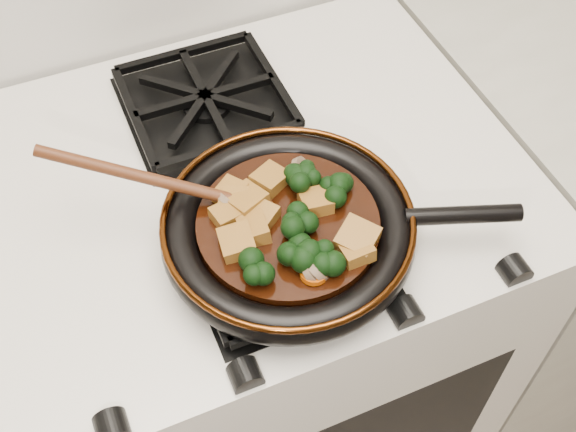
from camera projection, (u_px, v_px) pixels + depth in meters
name	position (u px, v px, depth m)	size (l,w,h in m)	color
stove	(253.00, 334.00, 1.33)	(0.76, 0.60, 0.90)	beige
burner_grate_front	(280.00, 246.00, 0.89)	(0.23, 0.23, 0.03)	black
burner_grate_back	(206.00, 101.00, 1.04)	(0.23, 0.23, 0.03)	black
skillet	(290.00, 229.00, 0.87)	(0.42, 0.31, 0.05)	black
braising_sauce	(288.00, 227.00, 0.86)	(0.22, 0.22, 0.02)	black
tofu_cube_0	(231.00, 194.00, 0.87)	(0.04, 0.03, 0.02)	brown
tofu_cube_1	(270.00, 180.00, 0.88)	(0.04, 0.03, 0.02)	brown
tofu_cube_2	(316.00, 202.00, 0.86)	(0.04, 0.04, 0.02)	brown
tofu_cube_3	(246.00, 202.00, 0.86)	(0.04, 0.04, 0.02)	brown
tofu_cube_4	(237.00, 243.00, 0.82)	(0.04, 0.04, 0.02)	brown
tofu_cube_5	(356.00, 250.00, 0.82)	(0.04, 0.04, 0.02)	brown
tofu_cube_6	(234.00, 203.00, 0.86)	(0.04, 0.03, 0.02)	brown
tofu_cube_7	(357.00, 239.00, 0.83)	(0.04, 0.04, 0.02)	brown
tofu_cube_8	(254.00, 230.00, 0.84)	(0.04, 0.03, 0.02)	brown
tofu_cube_9	(260.00, 216.00, 0.85)	(0.04, 0.04, 0.02)	brown
tofu_cube_10	(227.00, 215.00, 0.85)	(0.04, 0.03, 0.02)	brown
broccoli_floret_0	(336.00, 192.00, 0.87)	(0.06, 0.06, 0.05)	black
broccoli_floret_1	(324.00, 261.00, 0.81)	(0.06, 0.06, 0.05)	black
broccoli_floret_2	(297.00, 225.00, 0.84)	(0.06, 0.06, 0.05)	black
broccoli_floret_3	(305.00, 179.00, 0.88)	(0.06, 0.06, 0.05)	black
broccoli_floret_4	(294.00, 257.00, 0.81)	(0.06, 0.06, 0.06)	black
broccoli_floret_5	(250.00, 271.00, 0.80)	(0.06, 0.06, 0.05)	black
carrot_coin_0	(315.00, 264.00, 0.81)	(0.03, 0.03, 0.01)	#C04805
carrot_coin_1	(253.00, 193.00, 0.87)	(0.03, 0.03, 0.01)	#C04805
carrot_coin_2	(314.00, 273.00, 0.80)	(0.03, 0.03, 0.01)	#C04805
carrot_coin_3	(234.00, 244.00, 0.83)	(0.03, 0.03, 0.01)	#C04805
mushroom_slice_0	(313.00, 270.00, 0.80)	(0.03, 0.03, 0.01)	brown
mushroom_slice_1	(316.00, 269.00, 0.81)	(0.03, 0.03, 0.01)	brown
mushroom_slice_2	(227.00, 200.00, 0.87)	(0.03, 0.03, 0.01)	brown
mushroom_slice_3	(301.00, 170.00, 0.90)	(0.03, 0.03, 0.01)	brown
wooden_spoon	(189.00, 188.00, 0.85)	(0.15, 0.10, 0.26)	#4B2310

